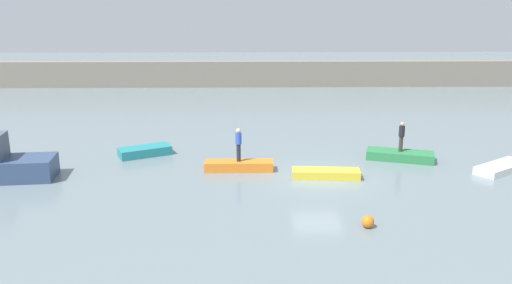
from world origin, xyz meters
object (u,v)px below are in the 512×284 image
rowboat_yellow (326,174)px  mooring_buoy (368,222)px  rowboat_teal (145,151)px  rowboat_white (502,168)px  rowboat_orange (239,166)px  person_blue_shirt (239,143)px  rowboat_green (400,156)px  person_dark_shirt (402,135)px

rowboat_yellow → mooring_buoy: (0.80, -5.93, 0.04)m
rowboat_teal → mooring_buoy: size_ratio=5.79×
rowboat_teal → rowboat_white: 19.44m
rowboat_yellow → rowboat_white: (9.36, 0.86, -0.02)m
rowboat_yellow → mooring_buoy: mooring_buoy is taller
rowboat_orange → person_blue_shirt: (0.00, 0.00, 1.25)m
mooring_buoy → rowboat_orange: bearing=126.3°
rowboat_green → person_dark_shirt: (0.00, 0.00, 1.19)m
person_dark_shirt → mooring_buoy: (-3.76, -8.80, -1.19)m
rowboat_teal → rowboat_orange: same height
rowboat_white → mooring_buoy: (-8.56, -6.78, 0.06)m
person_dark_shirt → rowboat_orange: bearing=-169.4°
rowboat_orange → mooring_buoy: size_ratio=7.14×
rowboat_orange → rowboat_white: rowboat_orange is taller
person_blue_shirt → person_dark_shirt: person_blue_shirt is taller
rowboat_teal → mooring_buoy: bearing=-68.6°
rowboat_orange → mooring_buoy: 8.82m
rowboat_yellow → rowboat_green: bearing=36.4°
person_dark_shirt → rowboat_green: bearing=0.0°
rowboat_yellow → person_blue_shirt: bearing=169.2°
rowboat_orange → rowboat_green: size_ratio=0.99×
rowboat_green → person_dark_shirt: bearing=0.0°
rowboat_teal → rowboat_green: (14.41, -1.07, -0.00)m
rowboat_orange → person_blue_shirt: 1.25m
rowboat_yellow → person_dark_shirt: size_ratio=2.01×
rowboat_yellow → rowboat_white: bearing=9.5°
mooring_buoy → rowboat_yellow: bearing=97.7°
rowboat_white → mooring_buoy: size_ratio=6.61×
rowboat_white → mooring_buoy: 10.92m
mooring_buoy → rowboat_white: bearing=38.4°
rowboat_yellow → rowboat_white: 9.39m
person_dark_shirt → person_blue_shirt: bearing=-169.4°
rowboat_green → mooring_buoy: same height
rowboat_orange → rowboat_green: 9.14m
rowboat_yellow → rowboat_green: 5.39m
rowboat_green → rowboat_yellow: bearing=-130.8°
rowboat_orange → person_blue_shirt: size_ratio=2.02×
rowboat_orange → rowboat_yellow: (4.42, -1.19, -0.05)m
rowboat_white → person_dark_shirt: (-4.79, 2.01, 1.25)m
person_blue_shirt → person_dark_shirt: 9.14m
rowboat_teal → rowboat_yellow: 10.60m
rowboat_teal → person_dark_shirt: size_ratio=1.73×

